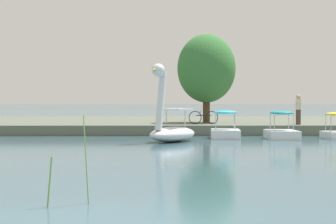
# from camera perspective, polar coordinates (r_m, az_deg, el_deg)

# --- Properties ---
(ground_plane) EXTENTS (695.69, 695.69, 0.00)m
(ground_plane) POSITION_cam_1_polar(r_m,az_deg,el_deg) (8.54, -7.21, -11.41)
(ground_plane) COLOR #385966
(shore_bank_far) EXTENTS (140.48, 18.11, 0.56)m
(shore_bank_far) POSITION_cam_1_polar(r_m,az_deg,el_deg) (38.36, -1.91, -1.23)
(shore_bank_far) COLOR #5B6051
(shore_bank_far) RESTS_ON ground_plane
(swan_boat) EXTENTS (2.90, 3.36, 3.50)m
(swan_boat) POSITION_cam_1_polar(r_m,az_deg,el_deg) (25.05, 0.31, -1.58)
(swan_boat) COLOR white
(swan_boat) RESTS_ON ground_plane
(pedal_boat_cyan) EXTENTS (1.60, 2.38, 1.40)m
(pedal_boat_cyan) POSITION_cam_1_polar(r_m,az_deg,el_deg) (27.64, 5.94, -1.92)
(pedal_boat_cyan) COLOR white
(pedal_boat_cyan) RESTS_ON ground_plane
(pedal_boat_teal) EXTENTS (1.47, 2.30, 1.39)m
(pedal_boat_teal) POSITION_cam_1_polar(r_m,az_deg,el_deg) (27.70, 11.67, -1.87)
(pedal_boat_teal) COLOR white
(pedal_boat_teal) RESTS_ON ground_plane
(tree_sapling_by_fence) EXTENTS (4.68, 4.79, 5.37)m
(tree_sapling_by_fence) POSITION_cam_1_polar(r_m,az_deg,el_deg) (33.59, 4.00, 4.50)
(tree_sapling_by_fence) COLOR #4C3823
(tree_sapling_by_fence) RESTS_ON shore_bank_far
(person_on_path) EXTENTS (0.28, 0.27, 1.67)m
(person_on_path) POSITION_cam_1_polar(r_m,az_deg,el_deg) (31.29, 13.33, 0.41)
(person_on_path) COLOR #47382D
(person_on_path) RESTS_ON shore_bank_far
(bicycle_parked) EXTENTS (1.70, 0.33, 0.76)m
(bicycle_parked) POSITION_cam_1_polar(r_m,az_deg,el_deg) (31.27, 3.69, -0.57)
(bicycle_parked) COLOR black
(bicycle_parked) RESTS_ON shore_bank_far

